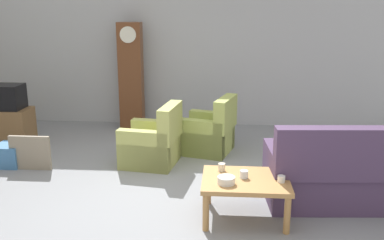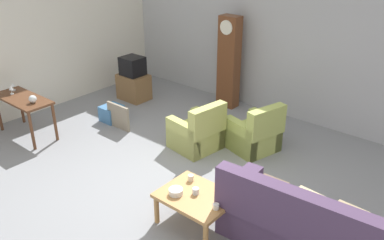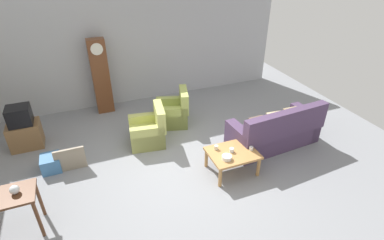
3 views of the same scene
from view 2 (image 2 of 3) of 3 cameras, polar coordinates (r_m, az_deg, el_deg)
name	(u,v)px [view 2 (image 2 of 3)]	position (r m, az deg, el deg)	size (l,w,h in m)	color
ground_plane	(169,185)	(6.48, -3.23, -9.09)	(10.40, 10.40, 0.00)	gray
garage_door_wall	(289,40)	(8.57, 13.41, 10.82)	(8.40, 0.16, 3.20)	#ADAFB5
pegboard_wall_left	(33,45)	(9.25, -21.38, 9.79)	(0.12, 6.40, 2.88)	silver
couch_floral	(304,228)	(5.30, 15.39, -14.37)	(2.16, 1.03, 1.04)	#4C3856
armchair_olive_near	(197,134)	(7.32, 0.73, -1.91)	(0.89, 0.87, 0.92)	tan
armchair_olive_far	(254,135)	(7.37, 8.75, -2.04)	(0.97, 0.94, 0.92)	#A5B356
coffee_table_wood	(196,199)	(5.50, 0.56, -11.03)	(0.96, 0.76, 0.47)	#B27F47
console_table_dark	(23,103)	(8.29, -22.59, 2.18)	(1.30, 0.56, 0.78)	#56331E
grandfather_clock	(229,62)	(8.92, 5.20, 8.06)	(0.44, 0.30, 2.02)	brown
tv_stand_cabinet	(134,87)	(9.59, -8.16, 4.63)	(0.68, 0.52, 0.60)	brown
tv_crt	(133,66)	(9.43, -8.35, 7.51)	(0.48, 0.44, 0.42)	black
framed_picture_leaning	(118,116)	(8.23, -10.30, 0.50)	(0.60, 0.05, 0.51)	gray
storage_box_blue	(112,113)	(8.63, -11.19, 0.96)	(0.37, 0.42, 0.32)	teal
glass_dome_cloche	(33,99)	(7.91, -21.46, 2.75)	(0.14, 0.14, 0.14)	silver
cup_white_porcelain	(216,206)	(5.21, 3.37, -12.02)	(0.08, 0.08, 0.07)	white
cup_blue_rimmed	(196,191)	(5.46, 0.52, -9.93)	(0.09, 0.09, 0.09)	silver
cup_cream_tall	(191,178)	(5.71, -0.17, -8.13)	(0.08, 0.08, 0.09)	beige
bowl_white_stacked	(176,192)	(5.46, -2.28, -10.00)	(0.19, 0.19, 0.08)	white
wine_glass_tall	(13,85)	(8.64, -23.86, 4.47)	(0.08, 0.08, 0.17)	silver
wine_glass_mid	(11,89)	(8.46, -24.07, 4.03)	(0.08, 0.08, 0.17)	silver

